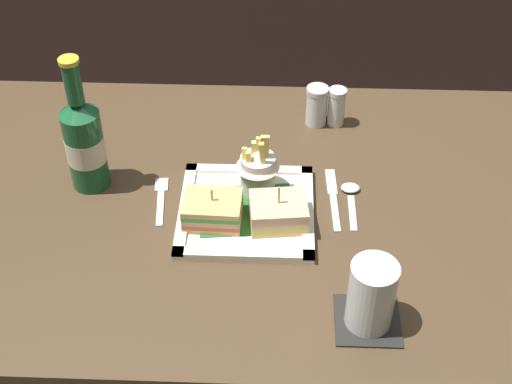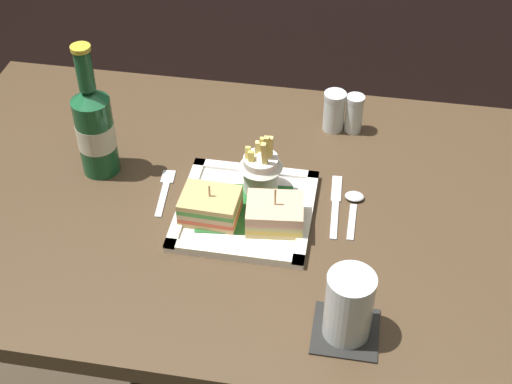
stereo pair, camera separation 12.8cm
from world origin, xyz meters
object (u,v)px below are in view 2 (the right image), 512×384
Objects in this scene: sandwich_half_left at (210,206)px; pepper_shaker at (354,116)px; dining_table at (266,246)px; sandwich_half_right at (275,214)px; fork at (165,190)px; fries_cup at (261,167)px; square_plate at (245,210)px; water_glass at (348,308)px; spoon at (354,203)px; salt_shaker at (334,113)px; beer_bottle at (95,128)px; knife at (336,203)px.

sandwich_half_left is 1.24× the size of pepper_shaker.
sandwich_half_right is at bearing -67.71° from dining_table.
sandwich_half_left is at bearing -126.39° from pepper_shaker.
sandwich_half_right is at bearing -16.53° from fork.
sandwich_half_right is 0.10m from fries_cup.
water_glass reaches higher than square_plate.
pepper_shaker is at bearing 53.61° from sandwich_half_left.
fries_cup reaches higher than spoon.
salt_shaker is at bearing 58.79° from sandwich_half_left.
fries_cup is (-0.02, 0.03, 0.17)m from dining_table.
square_plate is 0.16m from fork.
salt_shaker reaches higher than fork.
fork is at bearing -139.69° from salt_shaker.
fork is (0.13, -0.04, -0.10)m from beer_bottle.
fries_cup is 0.27m from pepper_shaker.
pepper_shaker reaches higher than dining_table.
spoon is (0.13, 0.08, -0.03)m from sandwich_half_right.
salt_shaker is (0.29, 0.24, 0.04)m from fork.
square_plate is 1.84× the size of fork.
salt_shaker is (0.13, 0.28, 0.03)m from square_plate.
spoon is 0.23m from salt_shaker.
square_plate is at bearing -163.57° from spoon.
water_glass reaches higher than spoon.
fries_cup is 0.98× the size of spoon.
salt_shaker reaches higher than square_plate.
fork is (-0.10, 0.06, -0.03)m from sandwich_half_left.
salt_shaker is at bearing 76.68° from sandwich_half_right.
beer_bottle is (-0.35, 0.10, 0.06)m from sandwich_half_right.
fries_cup is at bearing 114.59° from sandwich_half_right.
knife is 0.23m from pepper_shaker.
sandwich_half_right is at bearing -65.41° from fries_cup.
beer_bottle is 0.51m from pepper_shaker.
pepper_shaker is (0.15, 0.22, -0.03)m from fries_cup.
sandwich_half_left is 0.36m from salt_shaker.
fries_cup is at bearing 48.44° from sandwich_half_left.
water_glass is at bearing -55.63° from sandwich_half_right.
dining_table is 0.30m from salt_shaker.
spoon is (0.15, 0.03, 0.11)m from dining_table.
square_plate reaches higher than dining_table.
pepper_shaker is (0.17, 0.28, 0.03)m from square_plate.
pepper_shaker is (-0.03, 0.51, -0.02)m from water_glass.
sandwich_half_right reaches higher than spoon.
salt_shaker is 1.04× the size of pepper_shaker.
knife is 1.98× the size of salt_shaker.
spoon is at bearing -75.23° from salt_shaker.
dining_table is 0.17m from fries_cup.
sandwich_half_left is 0.38m from pepper_shaker.
square_plate is at bearing -114.87° from salt_shaker.
water_glass is 0.52m from salt_shaker.
fork is (-0.19, 0.01, 0.11)m from dining_table.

